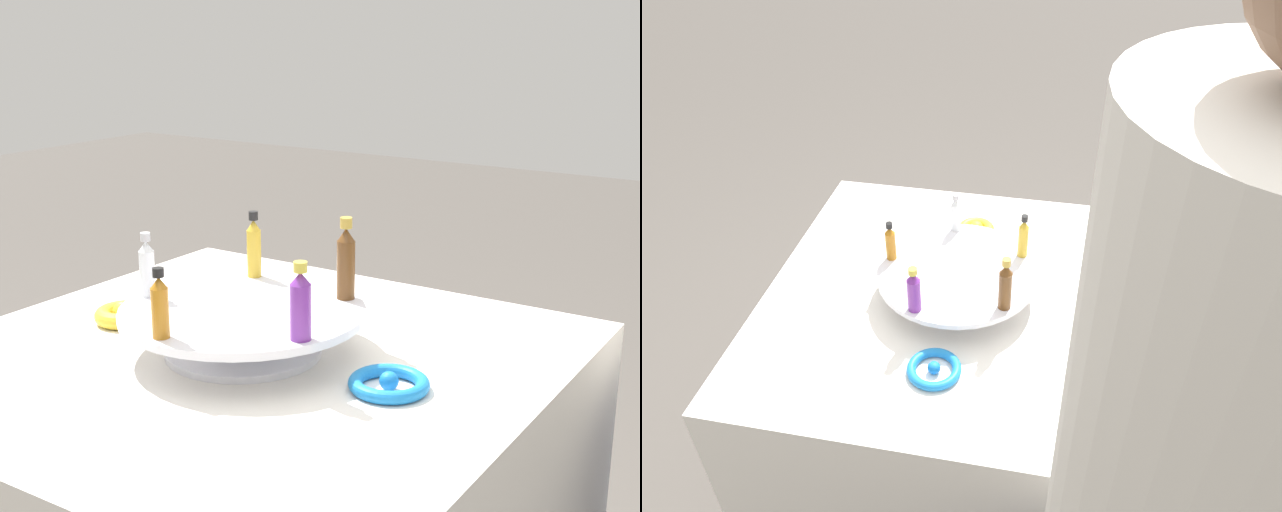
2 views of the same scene
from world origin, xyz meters
TOP-DOWN VIEW (x-y plane):
  - ground_plane at (0.00, 0.00)m, footprint 12.00×12.00m
  - party_table at (0.00, 0.00)m, footprint 0.85×0.85m
  - display_stand at (0.00, 0.00)m, footprint 0.35×0.35m
  - bottle_purple at (-0.14, 0.06)m, footprint 0.03×0.03m
  - bottle_brown at (-0.10, -0.11)m, footprint 0.03×0.03m
  - bottle_gold at (0.08, -0.13)m, footprint 0.02×0.02m
  - bottle_clear at (0.15, 0.03)m, footprint 0.02×0.02m
  - bottle_amber at (0.01, 0.15)m, footprint 0.02×0.02m
  - ribbon_bow_gold at (0.24, -0.00)m, footprint 0.09×0.09m
  - ribbon_bow_blue at (-0.24, 0.00)m, footprint 0.11×0.11m

SIDE VIEW (x-z plane):
  - ground_plane at x=0.00m, z-range 0.00..0.00m
  - party_table at x=0.00m, z-range 0.00..0.78m
  - ribbon_bow_blue at x=-0.24m, z-range 0.78..0.80m
  - ribbon_bow_gold at x=0.24m, z-range 0.78..0.81m
  - display_stand at x=0.00m, z-range 0.79..0.86m
  - bottle_amber at x=0.01m, z-range 0.85..0.94m
  - bottle_clear at x=0.15m, z-range 0.85..0.94m
  - bottle_purple at x=-0.14m, z-range 0.85..0.95m
  - bottle_gold at x=0.08m, z-range 0.85..0.95m
  - bottle_brown at x=-0.10m, z-range 0.85..0.97m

